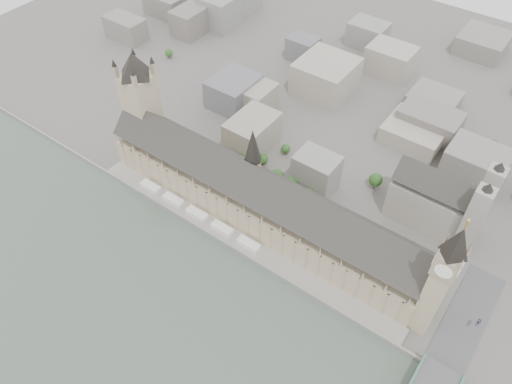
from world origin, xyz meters
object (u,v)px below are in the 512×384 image
Objects in this scene: palace_of_westminster at (259,199)px; victoria_tower at (141,102)px; car_approach at (478,322)px; elizabeth_tower at (442,275)px; westminster_abbey at (440,202)px.

palace_of_westminster is 126.41m from victoria_tower.
car_approach is (168.65, 5.13, -11.71)m from palace_of_westminster.
elizabeth_tower is 96.91m from westminster_abbey.
westminster_abbey is at bearing 16.50° from victoria_tower.
palace_of_westminster is 2.47× the size of elizabeth_tower.
westminster_abbey is at bearing 34.17° from palace_of_westminster.
elizabeth_tower is at bearing -4.85° from palace_of_westminster.
elizabeth_tower reaches higher than car_approach.
victoria_tower is at bearing 177.04° from palace_of_westminster.
victoria_tower is at bearing 176.04° from elizabeth_tower.
westminster_abbey is 91.95m from car_approach.
car_approach is at bearing -50.56° from westminster_abbey.
victoria_tower reaches higher than palace_of_westminster.
westminster_abbey is at bearing 107.29° from elizabeth_tower.
westminster_abbey is 13.28× the size of car_approach.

